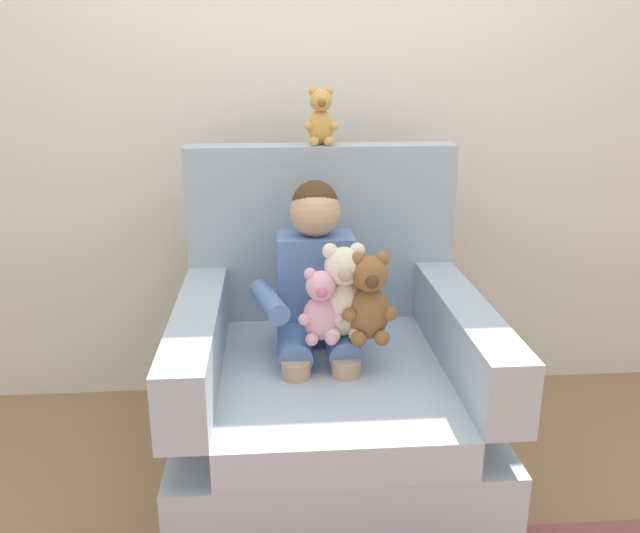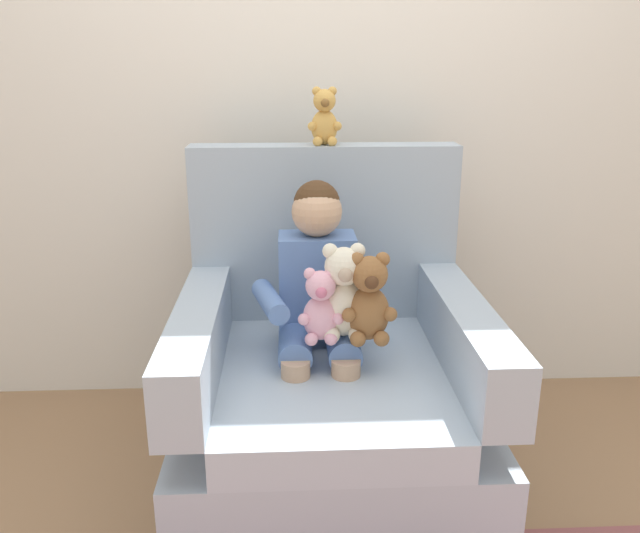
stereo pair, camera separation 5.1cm
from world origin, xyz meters
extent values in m
plane|color=#936D4C|center=(0.00, 0.00, 0.00)|extent=(8.00, 8.00, 0.00)
cube|color=silver|center=(0.00, 0.77, 1.30)|extent=(6.00, 0.10, 2.60)
cube|color=#9EADBC|center=(0.00, 0.00, 0.17)|extent=(1.00, 1.03, 0.35)
cube|color=#A6B6C6|center=(0.00, -0.07, 0.41)|extent=(0.72, 0.89, 0.12)
cube|color=#9EADBC|center=(0.00, 0.44, 0.80)|extent=(1.00, 0.14, 0.66)
cube|color=#9EADBC|center=(-0.43, -0.07, 0.58)|extent=(0.14, 0.89, 0.22)
cube|color=#9EADBC|center=(0.43, -0.07, 0.58)|extent=(0.14, 0.89, 0.22)
cube|color=#597AB7|center=(-0.04, 0.16, 0.69)|extent=(0.26, 0.16, 0.34)
sphere|color=tan|center=(-0.04, 0.16, 0.94)|extent=(0.17, 0.17, 0.17)
sphere|color=#472D19|center=(-0.04, 0.17, 0.97)|extent=(0.16, 0.16, 0.16)
cylinder|color=#597AB7|center=(-0.12, 0.03, 0.52)|extent=(0.11, 0.26, 0.11)
cylinder|color=tan|center=(-0.12, -0.10, 0.37)|extent=(0.09, 0.09, 0.30)
cylinder|color=#597AB7|center=(0.04, 0.03, 0.52)|extent=(0.11, 0.26, 0.11)
cylinder|color=tan|center=(0.04, -0.10, 0.37)|extent=(0.09, 0.09, 0.30)
cylinder|color=#597AB7|center=(-0.20, 0.04, 0.67)|extent=(0.13, 0.27, 0.07)
cylinder|color=#597AB7|center=(0.12, 0.04, 0.67)|extent=(0.13, 0.27, 0.07)
ellipsoid|color=silver|center=(0.03, -0.03, 0.67)|extent=(0.14, 0.12, 0.19)
sphere|color=silver|center=(0.03, -0.04, 0.81)|extent=(0.12, 0.12, 0.12)
sphere|color=tan|center=(0.03, -0.10, 0.80)|extent=(0.05, 0.05, 0.05)
sphere|color=silver|center=(-0.01, -0.04, 0.86)|extent=(0.05, 0.05, 0.05)
sphere|color=silver|center=(-0.03, -0.07, 0.68)|extent=(0.05, 0.05, 0.05)
sphere|color=silver|center=(-0.01, -0.09, 0.60)|extent=(0.05, 0.05, 0.05)
sphere|color=silver|center=(0.08, -0.04, 0.86)|extent=(0.05, 0.05, 0.05)
sphere|color=silver|center=(0.10, -0.07, 0.68)|extent=(0.05, 0.05, 0.05)
sphere|color=silver|center=(0.07, -0.09, 0.60)|extent=(0.05, 0.05, 0.05)
ellipsoid|color=brown|center=(0.11, -0.07, 0.66)|extent=(0.13, 0.11, 0.18)
sphere|color=brown|center=(0.11, -0.08, 0.80)|extent=(0.11, 0.11, 0.11)
sphere|color=#4C2D19|center=(0.11, -0.13, 0.79)|extent=(0.04, 0.04, 0.04)
sphere|color=brown|center=(0.07, -0.07, 0.84)|extent=(0.05, 0.05, 0.05)
sphere|color=brown|center=(0.05, -0.10, 0.67)|extent=(0.05, 0.05, 0.05)
sphere|color=brown|center=(0.07, -0.12, 0.60)|extent=(0.05, 0.05, 0.05)
sphere|color=brown|center=(0.15, -0.07, 0.84)|extent=(0.05, 0.05, 0.05)
sphere|color=brown|center=(0.18, -0.10, 0.67)|extent=(0.05, 0.05, 0.05)
sphere|color=brown|center=(0.15, -0.12, 0.60)|extent=(0.05, 0.05, 0.05)
ellipsoid|color=#EAA8BC|center=(-0.04, -0.06, 0.65)|extent=(0.11, 0.09, 0.15)
sphere|color=#EAA8BC|center=(-0.04, -0.07, 0.76)|extent=(0.09, 0.09, 0.09)
sphere|color=#CC6684|center=(-0.04, -0.11, 0.75)|extent=(0.04, 0.04, 0.04)
sphere|color=#EAA8BC|center=(-0.07, -0.06, 0.80)|extent=(0.04, 0.04, 0.04)
sphere|color=#EAA8BC|center=(-0.09, -0.09, 0.66)|extent=(0.04, 0.04, 0.04)
sphere|color=#EAA8BC|center=(-0.07, -0.10, 0.60)|extent=(0.04, 0.04, 0.04)
sphere|color=#EAA8BC|center=(-0.01, -0.06, 0.80)|extent=(0.04, 0.04, 0.04)
sphere|color=#EAA8BC|center=(0.01, -0.09, 0.66)|extent=(0.04, 0.04, 0.04)
sphere|color=#EAA8BC|center=(-0.01, -0.10, 0.60)|extent=(0.04, 0.04, 0.04)
ellipsoid|color=gold|center=(0.00, 0.44, 1.19)|extent=(0.10, 0.08, 0.13)
sphere|color=gold|center=(0.00, 0.44, 1.29)|extent=(0.08, 0.08, 0.08)
sphere|color=brown|center=(0.00, 0.40, 1.28)|extent=(0.03, 0.03, 0.03)
sphere|color=gold|center=(-0.03, 0.44, 1.32)|extent=(0.03, 0.03, 0.03)
sphere|color=gold|center=(-0.05, 0.42, 1.20)|extent=(0.03, 0.03, 0.03)
sphere|color=gold|center=(-0.03, 0.41, 1.14)|extent=(0.04, 0.04, 0.04)
sphere|color=gold|center=(0.03, 0.44, 1.32)|extent=(0.03, 0.03, 0.03)
sphere|color=gold|center=(0.05, 0.42, 1.20)|extent=(0.03, 0.03, 0.03)
sphere|color=gold|center=(0.03, 0.41, 1.14)|extent=(0.04, 0.04, 0.04)
camera|label=1|loc=(-0.19, -1.95, 1.43)|focal=36.44mm
camera|label=2|loc=(-0.14, -1.96, 1.43)|focal=36.44mm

